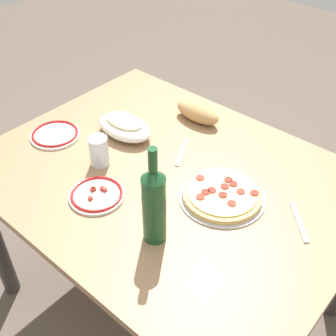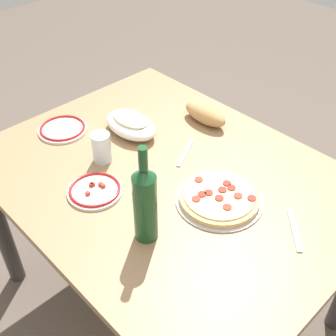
% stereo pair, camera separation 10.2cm
% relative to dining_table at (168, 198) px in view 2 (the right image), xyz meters
% --- Properties ---
extents(ground_plane, '(8.00, 8.00, 0.00)m').
position_rel_dining_table_xyz_m(ground_plane, '(0.00, 0.00, -0.64)').
color(ground_plane, brown).
rests_on(ground_plane, ground).
extents(dining_table, '(1.31, 1.00, 0.76)m').
position_rel_dining_table_xyz_m(dining_table, '(0.00, 0.00, 0.00)').
color(dining_table, '#93704C').
rests_on(dining_table, ground).
extents(pepperoni_pizza, '(0.29, 0.29, 0.03)m').
position_rel_dining_table_xyz_m(pepperoni_pizza, '(0.21, 0.03, 0.13)').
color(pepperoni_pizza, '#B7B7BC').
rests_on(pepperoni_pizza, dining_table).
extents(baked_pasta_dish, '(0.24, 0.15, 0.08)m').
position_rel_dining_table_xyz_m(baked_pasta_dish, '(-0.29, 0.07, 0.16)').
color(baked_pasta_dish, white).
rests_on(baked_pasta_dish, dining_table).
extents(wine_bottle, '(0.07, 0.07, 0.33)m').
position_rel_dining_table_xyz_m(wine_bottle, '(0.16, -0.24, 0.25)').
color(wine_bottle, '#194723').
rests_on(wine_bottle, dining_table).
extents(water_glass, '(0.07, 0.07, 0.11)m').
position_rel_dining_table_xyz_m(water_glass, '(-0.23, -0.11, 0.17)').
color(water_glass, silver).
rests_on(water_glass, dining_table).
extents(side_plate_near, '(0.19, 0.19, 0.02)m').
position_rel_dining_table_xyz_m(side_plate_near, '(-0.10, -0.24, 0.12)').
color(side_plate_near, white).
rests_on(side_plate_near, dining_table).
extents(side_plate_far, '(0.19, 0.19, 0.02)m').
position_rel_dining_table_xyz_m(side_plate_far, '(-0.49, -0.12, 0.12)').
color(side_plate_far, white).
rests_on(side_plate_far, dining_table).
extents(bread_loaf, '(0.20, 0.09, 0.08)m').
position_rel_dining_table_xyz_m(bread_loaf, '(-0.14, 0.34, 0.15)').
color(bread_loaf, tan).
rests_on(bread_loaf, dining_table).
extents(fork_left, '(0.09, 0.16, 0.00)m').
position_rel_dining_table_xyz_m(fork_left, '(-0.04, 0.13, 0.12)').
color(fork_left, '#B7B7BC').
rests_on(fork_left, dining_table).
extents(fork_right, '(0.13, 0.13, 0.00)m').
position_rel_dining_table_xyz_m(fork_right, '(0.46, 0.10, 0.12)').
color(fork_right, '#B7B7BC').
rests_on(fork_right, dining_table).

